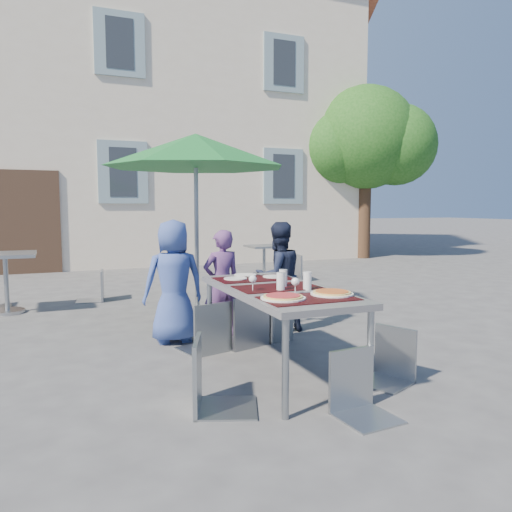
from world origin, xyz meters
name	(u,v)px	position (x,y,z in m)	size (l,w,h in m)	color
ground	(239,364)	(0.00, 0.00, 0.00)	(90.00, 90.00, 0.00)	#424244
building	(102,90)	(0.00, 11.50, 4.85)	(13.60, 8.20, 11.10)	beige
tree	(366,140)	(6.55, 7.54, 3.25)	(3.60, 3.00, 4.70)	#3E291A
dining_table	(278,294)	(0.22, -0.38, 0.70)	(0.80, 1.85, 0.76)	#403F44
pizza_near_left	(283,297)	(0.03, -0.88, 0.77)	(0.34, 0.34, 0.03)	white
pizza_near_right	(332,293)	(0.46, -0.87, 0.77)	(0.33, 0.33, 0.03)	white
glassware	(287,280)	(0.25, -0.50, 0.83)	(0.51, 0.43, 0.15)	silver
place_settings	(252,276)	(0.24, 0.26, 0.76)	(0.65, 0.43, 0.01)	white
child_0	(174,281)	(-0.37, 0.95, 0.65)	(0.64, 0.41, 1.30)	#384F9C
child_1	(222,284)	(0.17, 0.98, 0.59)	(0.43, 0.28, 1.18)	#5A356D
child_2	(278,277)	(0.83, 0.94, 0.63)	(0.61, 0.35, 1.26)	#181F36
chair_0	(208,296)	(-0.15, 0.46, 0.56)	(0.52, 0.52, 0.96)	gray
chair_1	(245,289)	(0.27, 0.52, 0.60)	(0.56, 0.57, 1.02)	gray
chair_2	(270,287)	(0.60, 0.63, 0.58)	(0.47, 0.47, 0.99)	gray
chair_3	(211,331)	(-0.53, -0.90, 0.57)	(0.56, 0.55, 0.97)	#939B9F
chair_4	(391,324)	(0.99, -0.90, 0.48)	(0.49, 0.49, 0.84)	gray
chair_5	(360,345)	(0.38, -1.37, 0.49)	(0.40, 0.41, 0.85)	#92989E
patio_umbrella	(196,153)	(0.19, 2.07, 2.12)	(2.33, 2.33, 2.36)	#ABACB2
cafe_table_0	(6,270)	(-2.13, 3.23, 0.58)	(0.76, 0.76, 0.81)	#ABACB2
bg_chair_r_0	(95,267)	(-0.95, 3.69, 0.52)	(0.45, 0.44, 0.89)	gray
cafe_table_1	(264,258)	(2.28, 4.71, 0.44)	(0.63, 0.63, 0.68)	#ABACB2
bg_chair_l_1	(223,251)	(1.36, 4.48, 0.61)	(0.61, 0.61, 1.04)	gray
bg_chair_r_1	(293,252)	(2.72, 4.33, 0.57)	(0.50, 0.49, 0.98)	#8F949A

